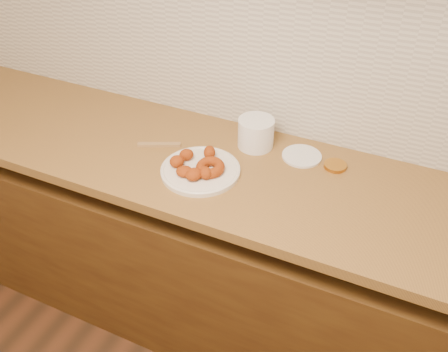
% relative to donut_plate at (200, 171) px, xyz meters
% --- Properties ---
extents(wall_back, '(4.00, 0.02, 2.70)m').
position_rel_donut_plate_xyz_m(wall_back, '(0.41, 0.39, 0.44)').
color(wall_back, beige).
rests_on(wall_back, ground).
extents(base_cabinet, '(3.60, 0.60, 0.77)m').
position_rel_donut_plate_xyz_m(base_cabinet, '(0.41, 0.08, -0.52)').
color(base_cabinet, '#533613').
rests_on(base_cabinet, floor).
extents(butcher_block, '(2.30, 0.62, 0.04)m').
position_rel_donut_plate_xyz_m(butcher_block, '(-0.24, 0.08, -0.03)').
color(butcher_block, olive).
rests_on(butcher_block, base_cabinet).
extents(backsplash, '(3.60, 0.02, 0.60)m').
position_rel_donut_plate_xyz_m(backsplash, '(0.41, 0.37, 0.29)').
color(backsplash, beige).
rests_on(backsplash, wall_back).
extents(donut_plate, '(0.28, 0.28, 0.02)m').
position_rel_donut_plate_xyz_m(donut_plate, '(0.00, 0.00, 0.00)').
color(donut_plate, silver).
rests_on(donut_plate, butcher_block).
extents(ring_donut, '(0.10, 0.11, 0.05)m').
position_rel_donut_plate_xyz_m(ring_donut, '(0.04, 0.00, 0.03)').
color(ring_donut, '#902E02').
rests_on(ring_donut, donut_plate).
extents(fried_dough_chunks, '(0.19, 0.20, 0.05)m').
position_rel_donut_plate_xyz_m(fried_dough_chunks, '(-0.02, -0.01, 0.03)').
color(fried_dough_chunks, '#902E02').
rests_on(fried_dough_chunks, donut_plate).
extents(plastic_tub, '(0.15, 0.15, 0.11)m').
position_rel_donut_plate_xyz_m(plastic_tub, '(0.11, 0.24, 0.05)').
color(plastic_tub, white).
rests_on(plastic_tub, butcher_block).
extents(tub_lid, '(0.18, 0.18, 0.01)m').
position_rel_donut_plate_xyz_m(tub_lid, '(0.30, 0.24, -0.00)').
color(tub_lid, white).
rests_on(tub_lid, butcher_block).
extents(brass_jar_lid, '(0.11, 0.11, 0.01)m').
position_rel_donut_plate_xyz_m(brass_jar_lid, '(0.42, 0.23, -0.00)').
color(brass_jar_lid, '#B17424').
rests_on(brass_jar_lid, butcher_block).
extents(wooden_utensil, '(0.16, 0.09, 0.01)m').
position_rel_donut_plate_xyz_m(wooden_utensil, '(-0.22, 0.08, -0.00)').
color(wooden_utensil, olive).
rests_on(wooden_utensil, butcher_block).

